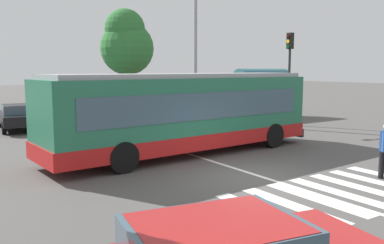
{
  "coord_description": "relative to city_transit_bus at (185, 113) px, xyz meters",
  "views": [
    {
      "loc": [
        -8.19,
        -9.03,
        3.23
      ],
      "look_at": [
        0.04,
        3.39,
        1.3
      ],
      "focal_mm": 38.41,
      "sensor_mm": 36.0,
      "label": 1
    }
  ],
  "objects": [
    {
      "name": "parked_car_black",
      "position": [
        -3.99,
        10.26,
        -0.82
      ],
      "size": [
        2.23,
        4.65,
        1.35
      ],
      "color": "black",
      "rests_on": "ground_plane"
    },
    {
      "name": "city_transit_bus",
      "position": [
        0.0,
        0.0,
        0.0
      ],
      "size": [
        11.19,
        3.33,
        3.06
      ],
      "color": "black",
      "rests_on": "ground_plane"
    },
    {
      "name": "parked_car_red",
      "position": [
        3.84,
        10.54,
        -0.82
      ],
      "size": [
        2.07,
        4.6,
        1.35
      ],
      "color": "black",
      "rests_on": "ground_plane"
    },
    {
      "name": "parked_car_white",
      "position": [
        -1.54,
        10.77,
        -0.82
      ],
      "size": [
        2.32,
        4.68,
        1.35
      ],
      "color": "black",
      "rests_on": "ground_plane"
    },
    {
      "name": "bus_stop_shelter",
      "position": [
        10.86,
        7.42,
        0.83
      ],
      "size": [
        4.08,
        1.54,
        3.25
      ],
      "color": "#28282B",
      "rests_on": "ground_plane"
    },
    {
      "name": "traffic_light_far_corner",
      "position": [
        9.32,
        3.55,
        1.9
      ],
      "size": [
        0.33,
        0.32,
        5.25
      ],
      "color": "#28282B",
      "rests_on": "ground_plane"
    },
    {
      "name": "ground_plane",
      "position": [
        -0.11,
        -3.98,
        -1.59
      ],
      "size": [
        160.0,
        160.0,
        0.0
      ],
      "primitive_type": "plane",
      "color": "#514F4C"
    },
    {
      "name": "parked_car_teal",
      "position": [
        1.27,
        10.71,
        -0.82
      ],
      "size": [
        2.34,
        4.68,
        1.35
      ],
      "color": "black",
      "rests_on": "ground_plane"
    },
    {
      "name": "background_tree_right",
      "position": [
        3.64,
        13.09,
        3.4
      ],
      "size": [
        3.64,
        3.64,
        7.26
      ],
      "color": "brown",
      "rests_on": "ground_plane"
    },
    {
      "name": "twin_arm_street_lamp",
      "position": [
        5.61,
        7.6,
        3.75
      ],
      "size": [
        4.61,
        0.32,
        8.61
      ],
      "color": "#939399",
      "rests_on": "ground_plane"
    },
    {
      "name": "lane_center_line",
      "position": [
        0.11,
        -1.98,
        -1.58
      ],
      "size": [
        0.16,
        24.0,
        0.01
      ],
      "primitive_type": "cube",
      "color": "silver",
      "rests_on": "ground_plane"
    },
    {
      "name": "crosswalk_painted_stripes",
      "position": [
        0.69,
        -6.44,
        -1.58
      ],
      "size": [
        5.81,
        3.15,
        0.01
      ],
      "color": "silver",
      "rests_on": "ground_plane"
    }
  ]
}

